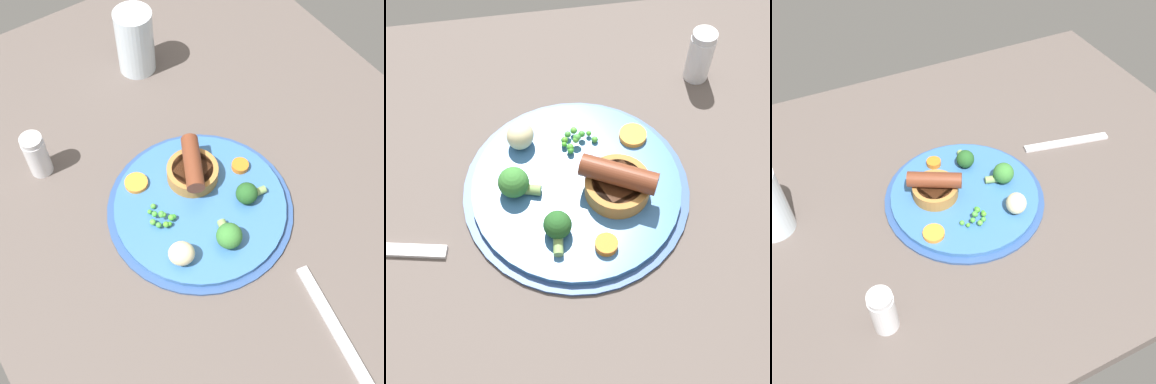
% 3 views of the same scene
% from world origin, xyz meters
% --- Properties ---
extents(dining_table, '(1.10, 0.80, 0.03)m').
position_xyz_m(dining_table, '(0.00, 0.00, 0.01)').
color(dining_table, '#564C47').
rests_on(dining_table, ground).
extents(dinner_plate, '(0.29, 0.29, 0.01)m').
position_xyz_m(dinner_plate, '(0.00, 0.05, 0.04)').
color(dinner_plate, '#2D4C84').
rests_on(dinner_plate, dining_table).
extents(sausage_pudding, '(0.10, 0.08, 0.05)m').
position_xyz_m(sausage_pudding, '(0.05, 0.03, 0.06)').
color(sausage_pudding, '#AD7538').
rests_on(sausage_pudding, dinner_plate).
extents(pea_pile, '(0.05, 0.04, 0.02)m').
position_xyz_m(pea_pile, '(0.01, 0.11, 0.05)').
color(pea_pile, green).
rests_on(pea_pile, dinner_plate).
extents(broccoli_floret_near, '(0.05, 0.04, 0.04)m').
position_xyz_m(broccoli_floret_near, '(-0.08, 0.05, 0.06)').
color(broccoli_floret_near, '#387A33').
rests_on(broccoli_floret_near, dinner_plate).
extents(broccoli_floret_far, '(0.03, 0.05, 0.03)m').
position_xyz_m(broccoli_floret_far, '(-0.03, -0.02, 0.06)').
color(broccoli_floret_far, '#235623').
rests_on(broccoli_floret_far, dinner_plate).
extents(potato_chunk_0, '(0.05, 0.05, 0.04)m').
position_xyz_m(potato_chunk_0, '(-0.06, 0.12, 0.06)').
color(potato_chunk_0, beige).
rests_on(potato_chunk_0, dinner_plate).
extents(carrot_slice_1, '(0.04, 0.04, 0.01)m').
position_xyz_m(carrot_slice_1, '(0.02, -0.05, 0.05)').
color(carrot_slice_1, orange).
rests_on(carrot_slice_1, dinner_plate).
extents(carrot_slice_5, '(0.05, 0.05, 0.01)m').
position_xyz_m(carrot_slice_5, '(0.09, 0.11, 0.05)').
color(carrot_slice_5, orange).
rests_on(carrot_slice_5, dinner_plate).
extents(fork, '(0.18, 0.05, 0.01)m').
position_xyz_m(fork, '(-0.26, 0.00, 0.03)').
color(fork, silver).
rests_on(fork, dining_table).
extents(drinking_glass, '(0.07, 0.07, 0.12)m').
position_xyz_m(drinking_glass, '(0.32, -0.03, 0.09)').
color(drinking_glass, silver).
rests_on(drinking_glass, dining_table).
extents(salt_shaker, '(0.04, 0.04, 0.08)m').
position_xyz_m(salt_shaker, '(0.21, 0.22, 0.07)').
color(salt_shaker, silver).
rests_on(salt_shaker, dining_table).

